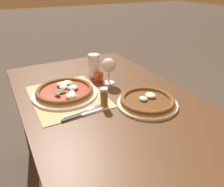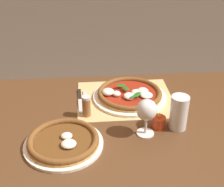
# 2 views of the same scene
# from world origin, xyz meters

# --- Properties ---
(dining_table) EXTENTS (1.36, 0.86, 0.74)m
(dining_table) POSITION_xyz_m (0.00, 0.00, 0.64)
(dining_table) COLOR #4C301C
(dining_table) RESTS_ON ground
(paper_placemat) EXTENTS (0.44, 0.36, 0.00)m
(paper_placemat) POSITION_xyz_m (-0.10, -0.18, 0.74)
(paper_placemat) COLOR tan
(paper_placemat) RESTS_ON dining_table
(pizza_near) EXTENTS (0.34, 0.34, 0.05)m
(pizza_near) POSITION_xyz_m (-0.12, -0.19, 0.76)
(pizza_near) COLOR white
(pizza_near) RESTS_ON paper_placemat
(pizza_far) EXTENTS (0.30, 0.30, 0.05)m
(pizza_far) POSITION_xyz_m (0.17, 0.14, 0.76)
(pizza_far) COLOR white
(pizza_far) RESTS_ON dining_table
(wine_glass) EXTENTS (0.08, 0.08, 0.16)m
(wine_glass) POSITION_xyz_m (-0.15, 0.09, 0.85)
(wine_glass) COLOR silver
(wine_glass) RESTS_ON dining_table
(pint_glass) EXTENTS (0.07, 0.07, 0.15)m
(pint_glass) POSITION_xyz_m (-0.28, 0.06, 0.81)
(pint_glass) COLOR silver
(pint_glass) RESTS_ON dining_table
(fork) EXTENTS (0.04, 0.20, 0.00)m
(fork) POSITION_xyz_m (0.08, -0.16, 0.75)
(fork) COLOR #B7B7BC
(fork) RESTS_ON paper_placemat
(knife) EXTENTS (0.03, 0.22, 0.01)m
(knife) POSITION_xyz_m (0.11, -0.17, 0.75)
(knife) COLOR black
(knife) RESTS_ON paper_placemat
(votive_candle) EXTENTS (0.06, 0.06, 0.07)m
(votive_candle) POSITION_xyz_m (-0.21, 0.05, 0.76)
(votive_candle) COLOR #B23819
(votive_candle) RESTS_ON dining_table
(pepper_shaker) EXTENTS (0.04, 0.04, 0.10)m
(pepper_shaker) POSITION_xyz_m (0.08, -0.06, 0.79)
(pepper_shaker) COLOR brown
(pepper_shaker) RESTS_ON dining_table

